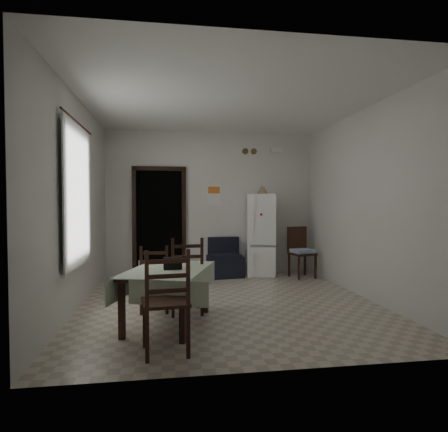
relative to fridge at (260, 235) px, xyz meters
The scene contains 25 objects.
ground 2.29m from the fridge, 115.83° to the right, with size 4.50×4.50×0.00m, color #BDB09A.
ceiling 2.99m from the fridge, 115.83° to the right, with size 4.20×4.50×0.02m, color white, non-canonical shape.
wall_back 1.17m from the fridge, 161.09° to the left, with size 4.20×0.02×2.90m, color silver, non-canonical shape.
wall_front 4.33m from the fridge, 102.60° to the right, with size 4.20×0.02×2.90m, color silver, non-canonical shape.
wall_left 3.65m from the fridge, 147.54° to the right, with size 0.02×4.50×2.90m, color silver, non-canonical shape.
wall_right 2.34m from the fridge, 58.87° to the right, with size 0.02×4.50×2.90m, color silver, non-canonical shape.
doorway 2.07m from the fridge, 165.23° to the left, with size 1.06×0.52×2.22m.
window_recess 3.82m from the fridge, 145.37° to the right, with size 0.10×1.20×1.60m, color silver.
curtain 3.73m from the fridge, 144.39° to the right, with size 0.02×1.45×1.85m, color silver.
curtain_rod 4.02m from the fridge, 144.30° to the right, with size 0.02×0.02×1.60m, color black.
calendar 1.23m from the fridge, 160.80° to the left, with size 0.28×0.02×0.40m, color white.
calendar_image 1.30m from the fridge, 161.14° to the left, with size 0.24×0.01×0.14m, color orange.
light_switch 0.89m from the fridge, 158.56° to the left, with size 0.08×0.02×0.12m, color beige.
vent_left 1.75m from the fridge, 127.53° to the left, with size 0.12×0.12×0.03m, color brown.
vent_right 1.73m from the fridge, 100.09° to the left, with size 0.12×0.12×0.03m, color brown.
emergency_light 1.80m from the fridge, 33.96° to the left, with size 0.25×0.07×0.09m, color white.
fridge is the anchor object (origin of this frame).
tan_cone 0.91m from the fridge, 17.54° to the right, with size 0.22×0.22×0.18m, color tan.
navy_seat 0.82m from the fridge, behind, with size 0.63×0.61×0.76m, color black, non-canonical shape.
corner_chair 0.90m from the fridge, 22.52° to the right, with size 0.43×0.43×0.99m, color black, non-canonical shape.
dining_table 3.36m from the fridge, 122.98° to the right, with size 0.85×1.29×0.67m, color #B1C2A6, non-canonical shape.
black_bag 3.32m from the fridge, 121.94° to the right, with size 0.21×0.13×0.14m, color black.
dining_chair_far_left 2.98m from the fridge, 132.19° to the right, with size 0.38×0.38×0.90m, color black, non-canonical shape.
dining_chair_far_right 2.83m from the fridge, 124.04° to the right, with size 0.43×0.43×1.01m, color black, non-canonical shape.
dining_chair_near_head 4.09m from the fridge, 116.74° to the right, with size 0.44×0.44×1.03m, color black, non-canonical shape.
Camera 1 is at (-0.87, -5.34, 1.46)m, focal length 30.00 mm.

